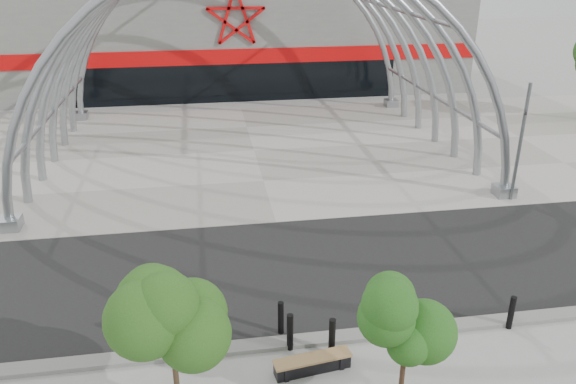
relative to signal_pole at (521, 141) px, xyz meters
name	(u,v)px	position (x,y,z in m)	size (l,w,h in m)	color
ground	(311,336)	(-10.11, -7.59, -2.61)	(140.00, 140.00, 0.00)	#9A9A95
road	(290,269)	(-10.11, -4.09, -2.60)	(140.00, 7.00, 0.02)	black
forecourt	(254,151)	(-10.11, 7.91, -2.59)	(60.00, 17.00, 0.04)	gray
kerb	(312,340)	(-10.11, -7.84, -2.55)	(60.00, 0.50, 0.12)	slate
arena_building	(230,28)	(-10.11, 25.86, 1.37)	(34.00, 15.24, 8.00)	slate
vault_canopy	(254,151)	(-10.11, 7.91, -2.60)	(20.80, 15.80, 20.36)	gray
signal_pole	(521,141)	(0.00, 0.00, 0.00)	(0.31, 0.70, 5.00)	slate
street_tree_0	(168,302)	(-13.64, -9.71, 0.33)	(1.80, 1.80, 4.10)	#342B1B
street_tree_1	(407,329)	(-8.70, -10.75, -0.17)	(1.44, 1.44, 3.41)	#311D15
bench_0	(312,364)	(-10.34, -8.96, -2.41)	(2.03, 0.71, 0.42)	black
bollard_0	(154,327)	(-14.31, -7.28, -2.05)	(0.18, 0.18, 1.12)	black
bollard_1	(281,318)	(-10.90, -7.35, -2.11)	(0.16, 0.16, 1.01)	black
bollard_2	(290,332)	(-10.76, -8.04, -2.07)	(0.17, 0.17, 1.08)	black
bollard_3	(332,337)	(-9.72, -8.42, -2.07)	(0.18, 0.18, 1.09)	black
bollard_4	(511,313)	(-4.54, -8.11, -2.10)	(0.16, 0.16, 1.02)	black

